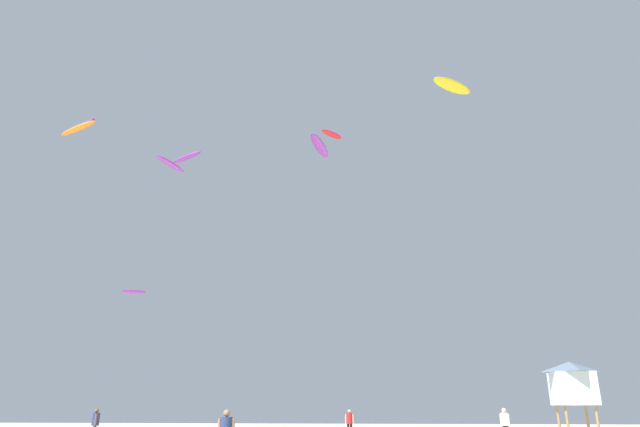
# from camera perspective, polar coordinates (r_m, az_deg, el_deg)

# --- Properties ---
(person_midground) EXTENTS (0.44, 0.45, 1.77)m
(person_midground) POSITION_cam_1_polar(r_m,az_deg,el_deg) (32.84, 18.73, -19.93)
(person_midground) COLOR #2D2D33
(person_midground) RESTS_ON ground
(person_left) EXTENTS (0.40, 0.53, 1.75)m
(person_left) POSITION_cam_1_polar(r_m,az_deg,el_deg) (34.05, -22.37, -19.50)
(person_left) COLOR #2D2D33
(person_left) RESTS_ON ground
(person_right) EXTENTS (0.56, 0.38, 1.68)m
(person_right) POSITION_cam_1_polar(r_m,az_deg,el_deg) (37.07, 3.10, -20.81)
(person_right) COLOR black
(person_right) RESTS_ON ground
(lifeguard_tower) EXTENTS (2.30, 2.30, 4.15)m
(lifeguard_tower) POSITION_cam_1_polar(r_m,az_deg,el_deg) (33.74, 24.79, -15.71)
(lifeguard_tower) COLOR #8C704C
(lifeguard_tower) RESTS_ON ground
(kite_aloft_1) EXTENTS (1.29, 3.31, 0.72)m
(kite_aloft_1) POSITION_cam_1_polar(r_m,az_deg,el_deg) (33.13, -0.06, 7.07)
(kite_aloft_1) COLOR purple
(kite_aloft_2) EXTENTS (3.19, 2.22, 0.74)m
(kite_aloft_2) POSITION_cam_1_polar(r_m,az_deg,el_deg) (35.11, -23.89, 8.14)
(kite_aloft_2) COLOR orange
(kite_aloft_3) EXTENTS (1.41, 2.65, 0.43)m
(kite_aloft_3) POSITION_cam_1_polar(r_m,az_deg,el_deg) (33.87, -15.34, 5.00)
(kite_aloft_3) COLOR purple
(kite_aloft_4) EXTENTS (1.94, 2.10, 0.34)m
(kite_aloft_4) POSITION_cam_1_polar(r_m,az_deg,el_deg) (46.44, 1.23, 8.25)
(kite_aloft_4) COLOR red
(kite_aloft_5) EXTENTS (3.29, 2.94, 0.54)m
(kite_aloft_5) POSITION_cam_1_polar(r_m,az_deg,el_deg) (39.83, 13.61, 12.80)
(kite_aloft_5) COLOR yellow
(kite_aloft_6) EXTENTS (3.39, 2.65, 0.66)m
(kite_aloft_6) POSITION_cam_1_polar(r_m,az_deg,el_deg) (46.39, -13.70, 5.72)
(kite_aloft_6) COLOR purple
(kite_aloft_7) EXTENTS (2.14, 1.45, 0.45)m
(kite_aloft_7) POSITION_cam_1_polar(r_m,az_deg,el_deg) (53.43, -18.83, -7.73)
(kite_aloft_7) COLOR purple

